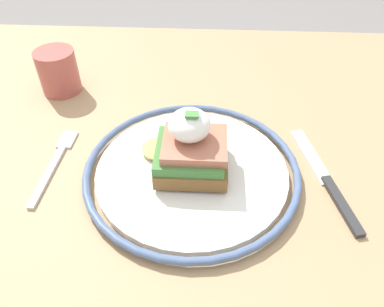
{
  "coord_description": "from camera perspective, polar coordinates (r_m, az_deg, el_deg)",
  "views": [
    {
      "loc": [
        0.03,
        -0.35,
        1.1
      ],
      "look_at": [
        0.02,
        0.0,
        0.78
      ],
      "focal_mm": 35.0,
      "sensor_mm": 36.0,
      "label": 1
    }
  ],
  "objects": [
    {
      "name": "cup",
      "position": [
        0.68,
        -19.74,
        11.79
      ],
      "size": [
        0.07,
        0.07,
        0.07
      ],
      "color": "#AD5147",
      "rests_on": "dining_table"
    },
    {
      "name": "plate",
      "position": [
        0.5,
        0.0,
        -2.3
      ],
      "size": [
        0.28,
        0.28,
        0.02
      ],
      "color": "silver",
      "rests_on": "dining_table"
    },
    {
      "name": "sandwich",
      "position": [
        0.47,
        -0.17,
        1.01
      ],
      "size": [
        0.12,
        0.09,
        0.09
      ],
      "color": "brown",
      "rests_on": "plate"
    },
    {
      "name": "dining_table",
      "position": [
        0.58,
        -1.53,
        -10.64
      ],
      "size": [
        0.98,
        0.9,
        0.74
      ],
      "color": "tan",
      "rests_on": "ground_plane"
    },
    {
      "name": "fork",
      "position": [
        0.55,
        -20.11,
        -1.18
      ],
      "size": [
        0.02,
        0.15,
        0.0
      ],
      "color": "silver",
      "rests_on": "dining_table"
    },
    {
      "name": "knife",
      "position": [
        0.52,
        20.16,
        -4.47
      ],
      "size": [
        0.06,
        0.19,
        0.01
      ],
      "color": "#2D2D2D",
      "rests_on": "dining_table"
    }
  ]
}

